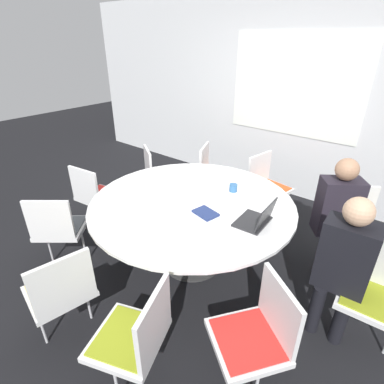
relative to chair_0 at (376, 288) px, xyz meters
The scene contains 18 objects.
ground_plane 1.67m from the chair_0, behind, with size 16.00×16.00×0.00m, color black.
wall_back 2.70m from the chair_0, 128.25° to the left, with size 8.00×0.07×2.70m.
conference_table 1.60m from the chair_0, behind, with size 1.93×1.93×0.73m.
chair_0 is the anchor object (origin of this frame).
chair_1 0.89m from the chair_0, 112.12° to the left, with size 0.60×0.60×0.84m.
chair_2 1.82m from the chair_0, 141.96° to the left, with size 0.49×0.51×0.84m.
chair_3 2.38m from the chair_0, 155.27° to the left, with size 0.56×0.57×0.84m.
chair_4 2.75m from the chair_0, 169.77° to the left, with size 0.60×0.59×0.84m.
chair_5 2.89m from the chair_0, behind, with size 0.49×0.47×0.84m.
chair_6 2.75m from the chair_0, 157.98° to the right, with size 0.61×0.60×0.84m.
chair_7 2.29m from the chair_0, 140.65° to the right, with size 0.50×0.51×0.84m.
chair_8 1.72m from the chair_0, 128.17° to the right, with size 0.55×0.56×0.84m.
chair_9 1.00m from the chair_0, 119.80° to the right, with size 0.60×0.60×0.84m.
person_0 0.32m from the chair_0, 157.49° to the right, with size 0.37×0.28×1.19m.
person_1 0.80m from the chair_0, 128.03° to the left, with size 0.42×0.39×1.19m.
laptop 0.97m from the chair_0, behind, with size 0.27×0.33×0.21m.
spiral_notebook 1.40m from the chair_0, 168.76° to the right, with size 0.24×0.19×0.02m.
coffee_cup 1.45m from the chair_0, 169.44° to the left, with size 0.08×0.08×0.08m.
Camera 1 is at (1.56, -1.92, 2.12)m, focal length 28.00 mm.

